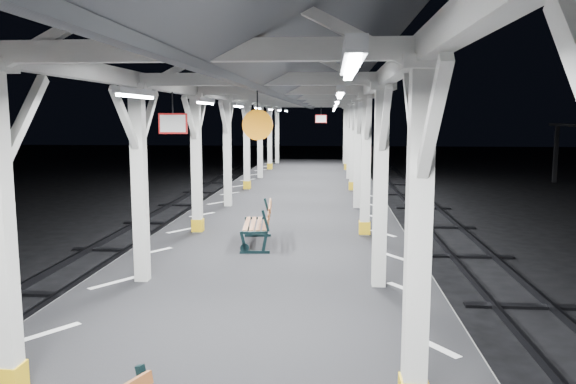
# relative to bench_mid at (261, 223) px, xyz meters

# --- Properties ---
(ground) EXTENTS (120.00, 120.00, 0.00)m
(ground) POSITION_rel_bench_mid_xyz_m (0.32, -0.83, -1.49)
(ground) COLOR black
(ground) RESTS_ON ground
(platform) EXTENTS (6.00, 50.00, 1.00)m
(platform) POSITION_rel_bench_mid_xyz_m (0.32, -0.83, -0.99)
(platform) COLOR black
(platform) RESTS_ON ground
(hazard_stripes_left) EXTENTS (1.00, 48.00, 0.01)m
(hazard_stripes_left) POSITION_rel_bench_mid_xyz_m (-2.13, -0.83, -0.49)
(hazard_stripes_left) COLOR silver
(hazard_stripes_left) RESTS_ON platform
(hazard_stripes_right) EXTENTS (1.00, 48.00, 0.01)m
(hazard_stripes_right) POSITION_rel_bench_mid_xyz_m (2.77, -0.83, -0.49)
(hazard_stripes_right) COLOR silver
(hazard_stripes_right) RESTS_ON platform
(track_left) EXTENTS (2.20, 60.00, 0.16)m
(track_left) POSITION_rel_bench_mid_xyz_m (-4.68, -0.83, -1.41)
(track_left) COLOR #2D2D33
(track_left) RESTS_ON ground
(track_right) EXTENTS (2.20, 60.00, 0.16)m
(track_right) POSITION_rel_bench_mid_xyz_m (5.32, -0.83, -1.41)
(track_right) COLOR #2D2D33
(track_right) RESTS_ON ground
(canopy) EXTENTS (5.40, 49.00, 4.65)m
(canopy) POSITION_rel_bench_mid_xyz_m (0.32, -0.84, 3.07)
(canopy) COLOR silver
(canopy) RESTS_ON platform
(bench_mid) EXTENTS (0.79, 1.75, 0.92)m
(bench_mid) POSITION_rel_bench_mid_xyz_m (0.00, 0.00, 0.00)
(bench_mid) COLOR black
(bench_mid) RESTS_ON platform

